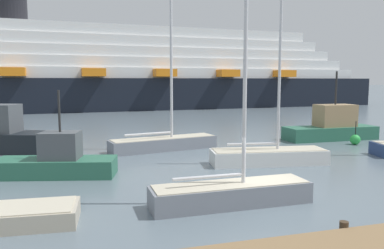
% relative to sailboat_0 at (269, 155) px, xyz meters
% --- Properties ---
extents(ground_plane, '(600.00, 600.00, 0.00)m').
position_rel_sailboat_0_xyz_m(ground_plane, '(-2.97, -5.55, -0.52)').
color(ground_plane, slate).
extents(sailboat_0, '(6.49, 2.59, 9.54)m').
position_rel_sailboat_0_xyz_m(sailboat_0, '(0.00, 0.00, 0.00)').
color(sailboat_0, white).
rests_on(sailboat_0, ground_plane).
extents(sailboat_3, '(6.04, 1.55, 11.89)m').
position_rel_sailboat_0_xyz_m(sailboat_3, '(-4.51, -5.81, 0.08)').
color(sailboat_3, gray).
rests_on(sailboat_3, ground_plane).
extents(sailboat_5, '(7.36, 3.02, 13.30)m').
position_rel_sailboat_0_xyz_m(sailboat_5, '(-4.68, 5.69, 0.15)').
color(sailboat_5, gray).
rests_on(sailboat_5, ground_plane).
extents(fishing_boat_1, '(7.29, 2.18, 5.26)m').
position_rel_sailboat_0_xyz_m(fishing_boat_1, '(8.76, 6.53, 0.45)').
color(fishing_boat_1, '#2D6B51').
rests_on(fishing_boat_1, ground_plane).
extents(fishing_boat_3, '(5.92, 3.09, 4.12)m').
position_rel_sailboat_0_xyz_m(fishing_boat_3, '(-10.99, 0.41, 0.19)').
color(fishing_boat_3, '#2D6B51').
rests_on(fishing_boat_3, ground_plane).
extents(channel_buoy_0, '(0.72, 0.72, 1.68)m').
position_rel_sailboat_0_xyz_m(channel_buoy_0, '(8.89, 4.00, -0.15)').
color(channel_buoy_0, green).
rests_on(channel_buoy_0, ground_plane).
extents(cruise_ship, '(89.37, 18.36, 17.31)m').
position_rel_sailboat_0_xyz_m(cruise_ship, '(-3.72, 43.44, 5.05)').
color(cruise_ship, black).
rests_on(cruise_ship, ground_plane).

